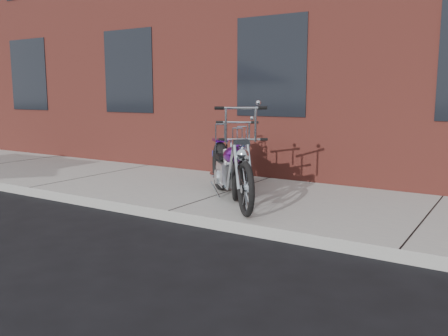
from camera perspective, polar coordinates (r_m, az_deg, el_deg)
The scene contains 6 objects.
ground at distance 6.50m, azimuth -6.67°, elevation -6.41°, with size 120.00×120.00×0.00m, color black.
sidewalk at distance 7.67m, azimuth 0.38°, elevation -3.40°, with size 22.00×3.00×0.15m, color gray.
building_brick at distance 13.65m, azimuth 15.76°, elevation 18.24°, with size 22.00×10.00×8.00m, color brown.
chopper_purple at distance 6.93m, azimuth 0.79°, elevation -0.30°, with size 1.80×1.89×1.40m.
chopper_blue at distance 7.51m, azimuth 1.95°, elevation 0.07°, with size 1.37×1.93×0.98m.
chopper_third at distance 7.78m, azimuth 1.88°, elevation 0.42°, with size 1.13×2.09×1.16m.
Camera 1 is at (3.96, -4.86, 1.71)m, focal length 38.00 mm.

